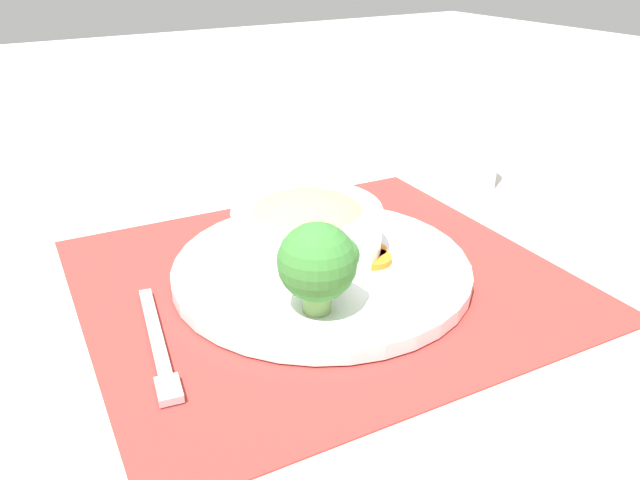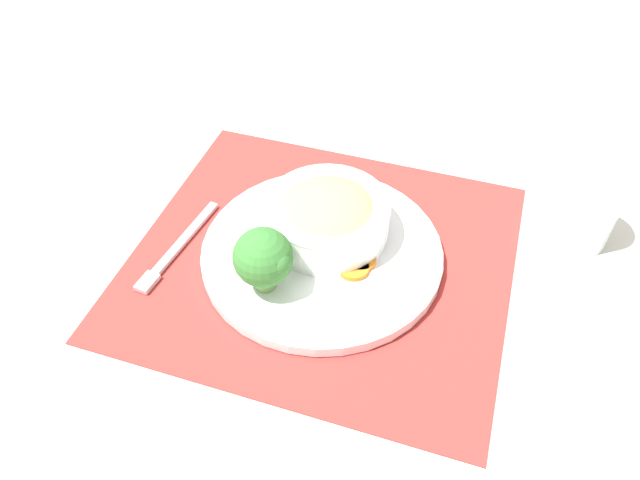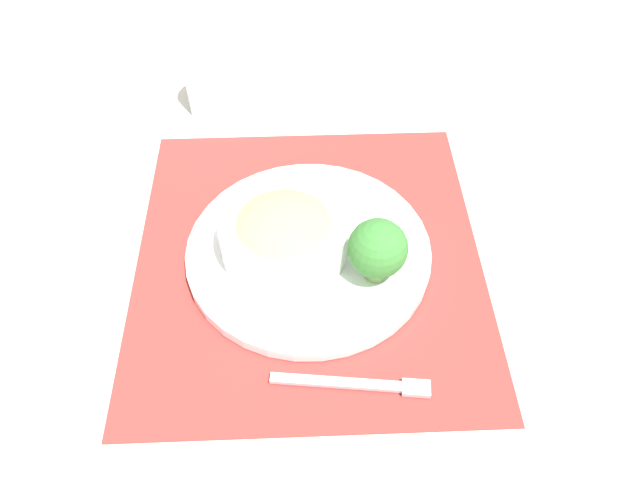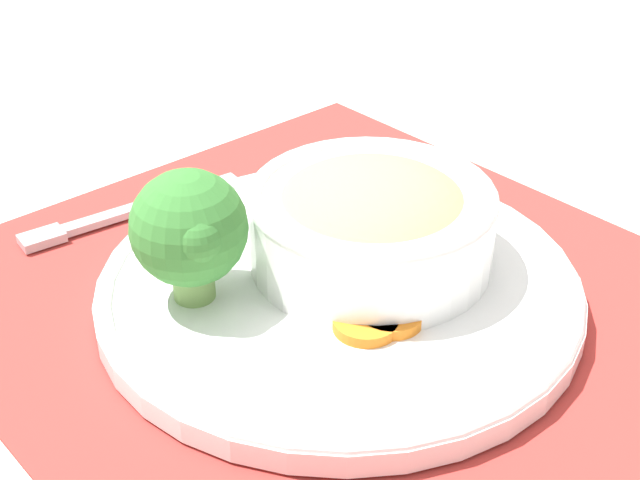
{
  "view_description": "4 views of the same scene",
  "coord_description": "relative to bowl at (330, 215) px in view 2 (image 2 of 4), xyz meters",
  "views": [
    {
      "loc": [
        0.31,
        0.51,
        0.34
      ],
      "look_at": [
        0.01,
        0.01,
        0.05
      ],
      "focal_mm": 35.0,
      "sensor_mm": 36.0,
      "label": 1
    },
    {
      "loc": [
        -0.14,
        0.56,
        0.62
      ],
      "look_at": [
        0.0,
        0.01,
        0.04
      ],
      "focal_mm": 35.0,
      "sensor_mm": 36.0,
      "label": 2
    },
    {
      "loc": [
        0.53,
        -0.04,
        0.65
      ],
      "look_at": [
        0.01,
        0.01,
        0.05
      ],
      "focal_mm": 35.0,
      "sensor_mm": 36.0,
      "label": 3
    },
    {
      "loc": [
        -0.34,
        0.36,
        0.36
      ],
      "look_at": [
        0.01,
        0.01,
        0.05
      ],
      "focal_mm": 50.0,
      "sensor_mm": 36.0,
      "label": 4
    }
  ],
  "objects": [
    {
      "name": "ground_plane",
      "position": [
        0.0,
        0.03,
        -0.05
      ],
      "size": [
        4.0,
        4.0,
        0.0
      ],
      "primitive_type": "plane",
      "color": "beige"
    },
    {
      "name": "placemat",
      "position": [
        0.0,
        0.03,
        -0.05
      ],
      "size": [
        0.53,
        0.49,
        0.0
      ],
      "color": "#B2332D",
      "rests_on": "ground_plane"
    },
    {
      "name": "plate",
      "position": [
        0.0,
        0.03,
        -0.04
      ],
      "size": [
        0.32,
        0.32,
        0.02
      ],
      "color": "white",
      "rests_on": "placemat"
    },
    {
      "name": "bowl",
      "position": [
        0.0,
        0.0,
        0.0
      ],
      "size": [
        0.17,
        0.17,
        0.07
      ],
      "color": "white",
      "rests_on": "plate"
    },
    {
      "name": "broccoli_floret",
      "position": [
        0.06,
        0.11,
        0.02
      ],
      "size": [
        0.07,
        0.07,
        0.09
      ],
      "color": "#759E51",
      "rests_on": "plate"
    },
    {
      "name": "carrot_slice_near",
      "position": [
        -0.04,
        0.06,
        -0.03
      ],
      "size": [
        0.04,
        0.04,
        0.01
      ],
      "color": "orange",
      "rests_on": "plate"
    },
    {
      "name": "carrot_slice_middle",
      "position": [
        -0.05,
        0.04,
        -0.03
      ],
      "size": [
        0.04,
        0.04,
        0.01
      ],
      "color": "orange",
      "rests_on": "plate"
    },
    {
      "name": "water_glass",
      "position": [
        -0.33,
        -0.1,
        -0.01
      ],
      "size": [
        0.08,
        0.08,
        0.11
      ],
      "color": "silver",
      "rests_on": "ground_plane"
    },
    {
      "name": "fork",
      "position": [
        0.2,
        0.08,
        -0.05
      ],
      "size": [
        0.05,
        0.18,
        0.01
      ],
      "rotation": [
        0.0,
        0.0,
        -0.18
      ],
      "color": "#B7B7BC",
      "rests_on": "placemat"
    }
  ]
}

